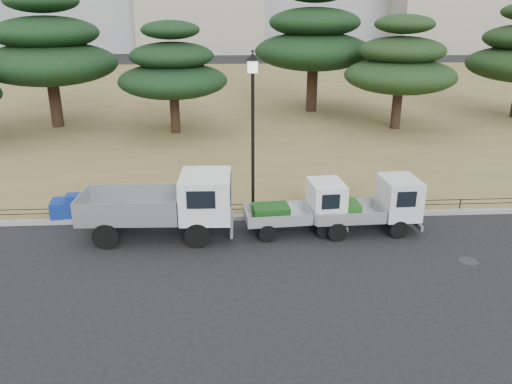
{
  "coord_description": "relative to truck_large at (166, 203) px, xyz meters",
  "views": [
    {
      "loc": [
        -1.04,
        -14.73,
        7.44
      ],
      "look_at": [
        0.0,
        2.0,
        1.3
      ],
      "focal_mm": 35.0,
      "sensor_mm": 36.0,
      "label": 1
    }
  ],
  "objects": [
    {
      "name": "pine_center_left",
      "position": [
        -1.04,
        15.09,
        2.8
      ],
      "size": [
        6.63,
        6.63,
        6.74
      ],
      "color": "black",
      "rests_on": "lawn"
    },
    {
      "name": "manhole",
      "position": [
        9.62,
        -2.5,
        -1.23
      ],
      "size": [
        0.6,
        0.6,
        0.01
      ],
      "primitive_type": "cylinder",
      "color": "#2D2D30",
      "rests_on": "ground"
    },
    {
      "name": "curb",
      "position": [
        3.12,
        1.3,
        -1.16
      ],
      "size": [
        120.0,
        0.25,
        0.16
      ],
      "primitive_type": "cube",
      "color": "gray",
      "rests_on": "ground"
    },
    {
      "name": "pipe_fence",
      "position": [
        3.12,
        1.45,
        -0.8
      ],
      "size": [
        38.0,
        0.04,
        0.4
      ],
      "color": "black",
      "rests_on": "lawn"
    },
    {
      "name": "ground",
      "position": [
        3.12,
        -1.3,
        -1.24
      ],
      "size": [
        220.0,
        220.0,
        0.0
      ],
      "primitive_type": "plane",
      "color": "black"
    },
    {
      "name": "lawn",
      "position": [
        3.12,
        29.3,
        -1.16
      ],
      "size": [
        120.0,
        56.0,
        0.15
      ],
      "primitive_type": "cube",
      "color": "olive",
      "rests_on": "ground"
    },
    {
      "name": "truck_large",
      "position": [
        0.0,
        0.0,
        0.0
      ],
      "size": [
        5.17,
        2.22,
        2.23
      ],
      "rotation": [
        0.0,
        0.0,
        -0.03
      ],
      "color": "black",
      "rests_on": "ground"
    },
    {
      "name": "tarp_pile",
      "position": [
        -3.81,
        1.75,
        -0.74
      ],
      "size": [
        1.42,
        1.12,
        0.86
      ],
      "rotation": [
        0.0,
        0.0,
        0.14
      ],
      "color": "navy",
      "rests_on": "lawn"
    },
    {
      "name": "street_lamp",
      "position": [
        3.07,
        1.6,
        2.9
      ],
      "size": [
        0.53,
        0.53,
        5.9
      ],
      "color": "black",
      "rests_on": "lawn"
    },
    {
      "name": "pine_west_near",
      "position": [
        -8.99,
        17.31,
        3.82
      ],
      "size": [
        8.52,
        8.52,
        8.52
      ],
      "color": "black",
      "rests_on": "lawn"
    },
    {
      "name": "truck_kei_front",
      "position": [
        4.72,
        0.07,
        -0.34
      ],
      "size": [
        3.53,
        1.73,
        1.82
      ],
      "rotation": [
        0.0,
        0.0,
        0.08
      ],
      "color": "black",
      "rests_on": "ground"
    },
    {
      "name": "pine_center_right",
      "position": [
        8.67,
        21.64,
        4.24
      ],
      "size": [
        8.67,
        8.67,
        9.2
      ],
      "color": "black",
      "rests_on": "lawn"
    },
    {
      "name": "pine_east_near",
      "position": [
        13.14,
        15.4,
        2.99
      ],
      "size": [
        6.99,
        6.99,
        7.06
      ],
      "color": "black",
      "rests_on": "lawn"
    },
    {
      "name": "truck_kei_rear",
      "position": [
        7.22,
        0.0,
        -0.28
      ],
      "size": [
        3.74,
        1.74,
        1.93
      ],
      "rotation": [
        0.0,
        0.0,
        0.04
      ],
      "color": "black",
      "rests_on": "ground"
    }
  ]
}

